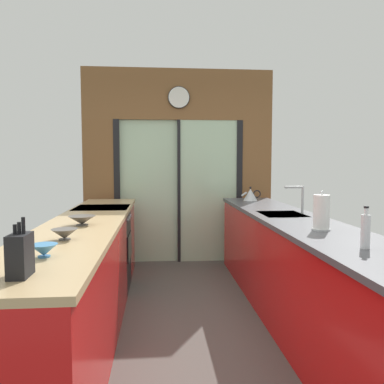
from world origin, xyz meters
TOP-DOWN VIEW (x-y plane):
  - ground_plane at (0.00, 0.60)m, footprint 5.04×7.60m
  - back_wall_unit at (0.00, 2.40)m, footprint 2.64×0.12m
  - left_counter_run at (-0.91, 0.13)m, footprint 0.62×3.80m
  - right_counter_run at (0.91, 0.30)m, footprint 0.62×3.80m
  - sink_faucet at (1.06, 0.55)m, footprint 0.19×0.02m
  - oven_range at (-0.91, 1.25)m, footprint 0.60×0.60m
  - mixing_bowl_near at (-0.89, -0.98)m, footprint 0.14×0.14m
  - mixing_bowl_mid at (-0.89, -0.54)m, footprint 0.17×0.17m
  - mixing_bowl_far at (-0.89, 0.03)m, footprint 0.21×0.21m
  - knife_block at (-0.89, -1.33)m, footprint 0.08×0.14m
  - kettle at (0.89, 1.83)m, footprint 0.26×0.18m
  - soap_bottle at (0.89, -0.94)m, footprint 0.05×0.05m
  - paper_towel_roll at (0.89, -0.34)m, footprint 0.13×0.13m

SIDE VIEW (x-z plane):
  - ground_plane at x=0.00m, z-range -0.02..0.00m
  - oven_range at x=-0.91m, z-range 0.00..0.92m
  - right_counter_run at x=0.91m, z-range 0.00..0.92m
  - left_counter_run at x=-0.91m, z-range 0.01..0.93m
  - mixing_bowl_near at x=-0.89m, z-range 0.92..0.99m
  - mixing_bowl_mid at x=-0.89m, z-range 0.92..0.99m
  - mixing_bowl_far at x=-0.89m, z-range 0.92..1.00m
  - kettle at x=0.89m, z-range 0.91..1.09m
  - knife_block at x=-0.89m, z-range 0.89..1.15m
  - soap_bottle at x=0.89m, z-range 0.90..1.15m
  - paper_towel_roll at x=0.89m, z-range 0.90..1.19m
  - sink_faucet at x=1.06m, z-range 0.96..1.23m
  - back_wall_unit at x=0.00m, z-range 0.18..2.88m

